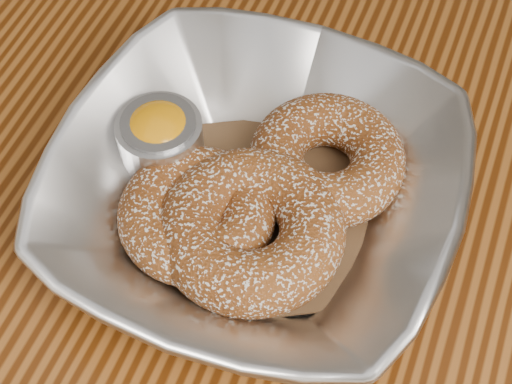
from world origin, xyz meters
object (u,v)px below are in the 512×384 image
(serving_bowl, at_px, (256,192))
(ramekin, at_px, (161,141))
(table, at_px, (315,272))
(donut_back, at_px, (327,159))
(donut_front, at_px, (251,230))
(donut_extra, at_px, (197,215))

(serving_bowl, height_order, ramekin, serving_bowl)
(table, height_order, serving_bowl, serving_bowl)
(donut_back, bearing_deg, serving_bowl, -127.29)
(ramekin, bearing_deg, table, 10.06)
(table, distance_m, donut_front, 0.14)
(serving_bowl, bearing_deg, table, 40.89)
(table, height_order, donut_extra, donut_extra)
(donut_back, relative_size, donut_extra, 1.04)
(serving_bowl, relative_size, ramekin, 4.53)
(serving_bowl, bearing_deg, donut_extra, -137.00)
(table, relative_size, serving_bowl, 4.97)
(table, xyz_separation_m, ramekin, (-0.10, -0.02, 0.13))
(donut_front, bearing_deg, ramekin, 153.57)
(donut_front, relative_size, ramekin, 2.06)
(donut_front, bearing_deg, donut_back, 69.95)
(serving_bowl, xyz_separation_m, ramekin, (-0.07, 0.01, 0.00))
(serving_bowl, xyz_separation_m, donut_front, (0.01, -0.03, -0.00))
(donut_extra, bearing_deg, serving_bowl, 43.00)
(donut_back, relative_size, donut_front, 0.88)
(ramekin, bearing_deg, donut_back, 16.05)
(serving_bowl, height_order, donut_extra, serving_bowl)
(serving_bowl, distance_m, donut_back, 0.05)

